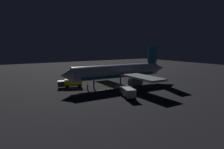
{
  "coord_description": "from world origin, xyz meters",
  "views": [
    {
      "loc": [
        -44.91,
        30.03,
        11.39
      ],
      "look_at": [
        0.0,
        2.0,
        3.5
      ],
      "focal_mm": 30.5,
      "sensor_mm": 36.0,
      "label": 1
    }
  ],
  "objects_px": {
    "airliner": "(120,72)",
    "ground_crew_worker": "(88,87)",
    "catering_truck": "(127,92)",
    "traffic_cone_near_right": "(106,89)",
    "traffic_cone_near_left": "(110,87)",
    "baggage_truck": "(71,83)"
  },
  "relations": [
    {
      "from": "airliner",
      "to": "ground_crew_worker",
      "type": "height_order",
      "value": "airliner"
    },
    {
      "from": "catering_truck",
      "to": "ground_crew_worker",
      "type": "xyz_separation_m",
      "value": [
        11.39,
        4.54,
        -0.27
      ]
    },
    {
      "from": "airliner",
      "to": "traffic_cone_near_left",
      "type": "distance_m",
      "value": 5.74
    },
    {
      "from": "airliner",
      "to": "ground_crew_worker",
      "type": "distance_m",
      "value": 10.71
    },
    {
      "from": "ground_crew_worker",
      "to": "traffic_cone_near_right",
      "type": "height_order",
      "value": "ground_crew_worker"
    },
    {
      "from": "traffic_cone_near_left",
      "to": "traffic_cone_near_right",
      "type": "xyz_separation_m",
      "value": [
        -1.87,
        2.18,
        0.0
      ]
    },
    {
      "from": "catering_truck",
      "to": "traffic_cone_near_left",
      "type": "bearing_deg",
      "value": -8.89
    },
    {
      "from": "airliner",
      "to": "traffic_cone_near_left",
      "type": "relative_size",
      "value": 62.92
    },
    {
      "from": "traffic_cone_near_right",
      "to": "traffic_cone_near_left",
      "type": "bearing_deg",
      "value": -49.37
    },
    {
      "from": "traffic_cone_near_left",
      "to": "airliner",
      "type": "bearing_deg",
      "value": -73.08
    },
    {
      "from": "catering_truck",
      "to": "traffic_cone_near_left",
      "type": "height_order",
      "value": "catering_truck"
    },
    {
      "from": "ground_crew_worker",
      "to": "traffic_cone_near_left",
      "type": "bearing_deg",
      "value": -100.41
    },
    {
      "from": "airliner",
      "to": "baggage_truck",
      "type": "relative_size",
      "value": 5.08
    },
    {
      "from": "baggage_truck",
      "to": "catering_truck",
      "type": "distance_m",
      "value": 18.26
    },
    {
      "from": "ground_crew_worker",
      "to": "airliner",
      "type": "bearing_deg",
      "value": -89.42
    },
    {
      "from": "airliner",
      "to": "ground_crew_worker",
      "type": "relative_size",
      "value": 19.89
    },
    {
      "from": "airliner",
      "to": "traffic_cone_near_left",
      "type": "bearing_deg",
      "value": 106.92
    },
    {
      "from": "catering_truck",
      "to": "traffic_cone_near_right",
      "type": "bearing_deg",
      "value": 3.92
    },
    {
      "from": "baggage_truck",
      "to": "traffic_cone_near_left",
      "type": "xyz_separation_m",
      "value": [
        -6.55,
        -8.74,
        -0.96
      ]
    },
    {
      "from": "airliner",
      "to": "traffic_cone_near_right",
      "type": "relative_size",
      "value": 62.92
    },
    {
      "from": "baggage_truck",
      "to": "traffic_cone_near_right",
      "type": "distance_m",
      "value": 10.72
    },
    {
      "from": "traffic_cone_near_right",
      "to": "baggage_truck",
      "type": "bearing_deg",
      "value": 37.93
    }
  ]
}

